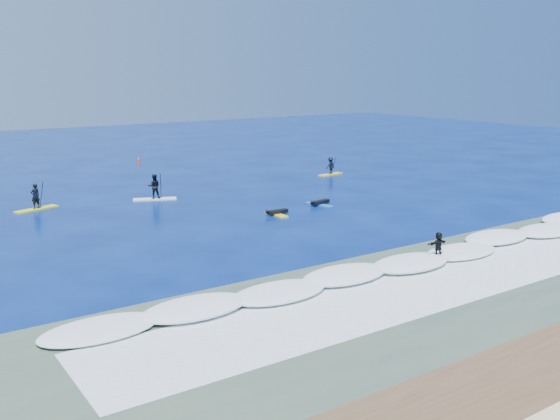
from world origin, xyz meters
TOP-DOWN VIEW (x-y plane):
  - ground at (0.00, 0.00)m, footprint 160.00×160.00m
  - shallow_water at (0.00, -14.00)m, footprint 90.00×13.00m
  - breaking_wave at (0.00, -10.00)m, footprint 40.00×6.00m
  - whitewater at (0.00, -13.00)m, footprint 34.00×5.00m
  - sup_paddler_left at (-11.68, 14.55)m, footprint 3.28×1.80m
  - sup_paddler_center at (-3.09, 13.07)m, footprint 3.39×2.07m
  - sup_paddler_right at (15.74, 14.58)m, footprint 2.86×1.12m
  - prone_paddler_near at (1.87, 3.32)m, footprint 1.79×2.26m
  - prone_paddler_far at (6.33, 4.14)m, footprint 1.89×2.44m
  - wave_surfer at (2.95, -10.51)m, footprint 2.04×0.69m
  - marker_buoy at (3.09, 31.92)m, footprint 0.32×0.32m

SIDE VIEW (x-z plane):
  - ground at x=0.00m, z-range 0.00..0.00m
  - breaking_wave at x=0.00m, z-range -0.15..0.15m
  - whitewater at x=0.00m, z-range -0.01..0.01m
  - shallow_water at x=0.00m, z-range 0.00..0.01m
  - prone_paddler_near at x=1.87m, z-range -0.08..0.40m
  - prone_paddler_far at x=6.33m, z-range -0.08..0.42m
  - marker_buoy at x=3.09m, z-range -0.05..0.71m
  - sup_paddler_left at x=-11.68m, z-range -0.42..1.82m
  - sup_paddler_right at x=15.74m, z-range -0.22..1.74m
  - wave_surfer at x=2.95m, z-range 0.10..1.55m
  - sup_paddler_center at x=-3.09m, z-range -0.30..2.04m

